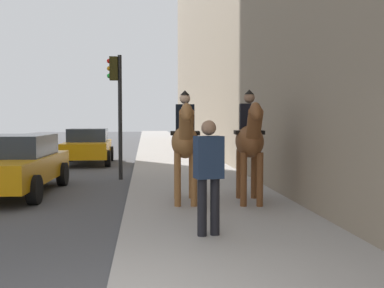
% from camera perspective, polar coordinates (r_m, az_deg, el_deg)
% --- Properties ---
extents(mounted_horse_near, '(2.15, 0.65, 2.31)m').
position_cam_1_polar(mounted_horse_near, '(9.11, -0.88, 0.49)').
color(mounted_horse_near, brown).
rests_on(mounted_horse_near, sidewalk_slab).
extents(mounted_horse_far, '(2.15, 0.73, 2.32)m').
position_cam_1_polar(mounted_horse_far, '(9.18, 7.36, 0.57)').
color(mounted_horse_far, brown).
rests_on(mounted_horse_far, sidewalk_slab).
extents(pedestrian_greeting, '(0.33, 0.44, 1.70)m').
position_cam_1_polar(pedestrian_greeting, '(6.57, 2.13, -3.28)').
color(pedestrian_greeting, black).
rests_on(pedestrian_greeting, sidewalk_slab).
extents(car_mid_lane, '(3.93, 2.03, 1.44)m').
position_cam_1_polar(car_mid_lane, '(18.76, -13.12, -0.21)').
color(car_mid_lane, orange).
rests_on(car_mid_lane, ground).
extents(car_far_lane, '(4.47, 2.08, 1.44)m').
position_cam_1_polar(car_far_lane, '(11.78, -21.62, -2.33)').
color(car_far_lane, orange).
rests_on(car_far_lane, ground).
extents(traffic_light_near_curb, '(0.20, 0.44, 3.74)m').
position_cam_1_polar(traffic_light_near_curb, '(13.66, -9.53, 6.00)').
color(traffic_light_near_curb, black).
rests_on(traffic_light_near_curb, ground).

